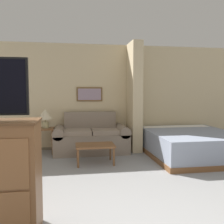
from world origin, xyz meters
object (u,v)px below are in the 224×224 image
object	(u,v)px
bed	(190,143)
coffee_table	(95,147)
couch	(91,138)
table_lamp	(45,115)

from	to	relation	value
bed	coffee_table	bearing A→B (deg)	-173.28
coffee_table	bed	distance (m)	2.16
couch	table_lamp	world-z (taller)	table_lamp
couch	bed	size ratio (longest dim) A/B	0.79
table_lamp	coffee_table	bearing A→B (deg)	-43.83
couch	coffee_table	world-z (taller)	couch
coffee_table	table_lamp	world-z (taller)	table_lamp
couch	coffee_table	bearing A→B (deg)	-89.78
table_lamp	couch	bearing A→B (deg)	-2.16
coffee_table	bed	xyz separation A→B (m)	(2.15, 0.25, -0.06)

